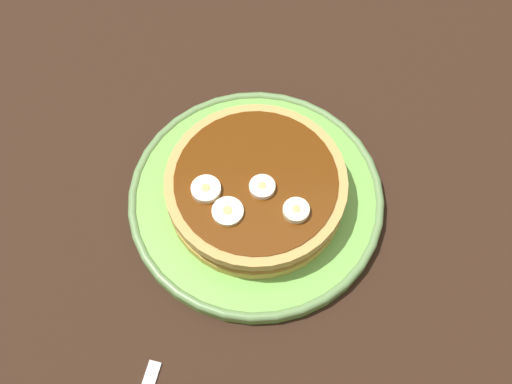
# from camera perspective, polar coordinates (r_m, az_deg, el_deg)

# --- Properties ---
(ground_plane) EXTENTS (1.40, 1.40, 0.03)m
(ground_plane) POSITION_cam_1_polar(r_m,az_deg,el_deg) (0.81, -0.00, -1.34)
(ground_plane) COLOR black
(plate) EXTENTS (0.28, 0.28, 0.02)m
(plate) POSITION_cam_1_polar(r_m,az_deg,el_deg) (0.79, -0.00, -0.56)
(plate) COLOR #72B74C
(plate) RESTS_ON ground_plane
(pancake_stack) EXTENTS (0.20, 0.19, 0.04)m
(pancake_stack) POSITION_cam_1_polar(r_m,az_deg,el_deg) (0.76, -0.17, 0.35)
(pancake_stack) COLOR gold
(pancake_stack) RESTS_ON plate
(banana_slice_0) EXTENTS (0.03, 0.03, 0.01)m
(banana_slice_0) POSITION_cam_1_polar(r_m,az_deg,el_deg) (0.74, 0.50, 0.38)
(banana_slice_0) COLOR #FBE9C6
(banana_slice_0) RESTS_ON pancake_stack
(banana_slice_1) EXTENTS (0.03, 0.03, 0.01)m
(banana_slice_1) POSITION_cam_1_polar(r_m,az_deg,el_deg) (0.74, -4.01, 0.20)
(banana_slice_1) COLOR #F5E6C0
(banana_slice_1) RESTS_ON pancake_stack
(banana_slice_2) EXTENTS (0.03, 0.03, 0.01)m
(banana_slice_2) POSITION_cam_1_polar(r_m,az_deg,el_deg) (0.73, -2.27, -1.58)
(banana_slice_2) COLOR #F1EDB9
(banana_slice_2) RESTS_ON pancake_stack
(banana_slice_3) EXTENTS (0.03, 0.03, 0.01)m
(banana_slice_3) POSITION_cam_1_polar(r_m,az_deg,el_deg) (0.73, 3.22, -1.51)
(banana_slice_3) COLOR beige
(banana_slice_3) RESTS_ON pancake_stack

